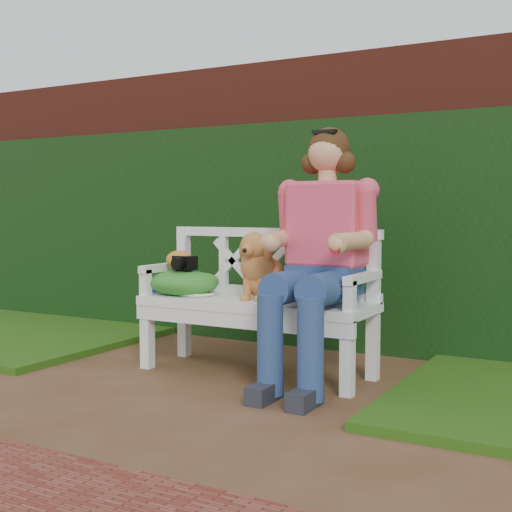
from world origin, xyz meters
The scene contains 11 objects.
ground centered at (0.00, 0.00, 0.00)m, with size 60.00×60.00×0.00m, color #4A3119.
brick_wall centered at (0.00, 1.90, 1.10)m, with size 10.00×0.30×2.20m, color maroon.
ivy_hedge centered at (0.00, 1.68, 0.85)m, with size 10.00×0.18×1.70m, color #193E13.
grass_left centered at (-2.40, 0.90, 0.03)m, with size 2.60×2.00×0.05m, color #1E4A10.
garden_bench centered at (0.18, 0.69, 0.24)m, with size 1.58×0.60×0.48m, color white, non-canonical shape.
seated_woman centered at (0.65, 0.67, 0.78)m, with size 0.66×0.88×1.57m, color #D84F56, non-canonical shape.
dog centered at (0.22, 0.70, 0.69)m, with size 0.29×0.39×0.43m, color #985D38, non-canonical shape.
tennis_racket centered at (-0.28, 0.65, 0.49)m, with size 0.53×0.22×0.03m, color white, non-canonical shape.
green_bag centered at (-0.34, 0.64, 0.56)m, with size 0.49×0.38×0.17m, color #157D18, non-canonical shape.
camera_item centered at (-0.32, 0.63, 0.69)m, with size 0.14×0.10×0.09m, color black.
baseball_glove centered at (-0.39, 0.67, 0.71)m, with size 0.19×0.14×0.12m, color orange.
Camera 1 is at (2.26, -3.05, 1.05)m, focal length 48.00 mm.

